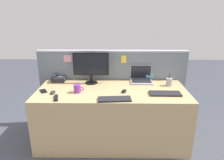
# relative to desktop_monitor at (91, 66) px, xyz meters

# --- Properties ---
(ground_plane) EXTENTS (10.00, 10.00, 0.00)m
(ground_plane) POSITION_rel_desktop_monitor_xyz_m (0.30, -0.27, -1.00)
(ground_plane) COLOR #424751
(desk) EXTENTS (1.97, 0.83, 0.75)m
(desk) POSITION_rel_desktop_monitor_xyz_m (0.30, -0.27, -0.63)
(desk) COLOR tan
(desk) RESTS_ON ground_plane
(cubicle_divider) EXTENTS (2.21, 0.08, 1.19)m
(cubicle_divider) POSITION_rel_desktop_monitor_xyz_m (0.30, 0.18, -0.41)
(cubicle_divider) COLOR slate
(cubicle_divider) RESTS_ON ground_plane
(desktop_monitor) EXTENTS (0.50, 0.17, 0.44)m
(desktop_monitor) POSITION_rel_desktop_monitor_xyz_m (0.00, 0.00, 0.00)
(desktop_monitor) COLOR black
(desktop_monitor) RESTS_ON desk
(laptop) EXTENTS (0.32, 0.26, 0.24)m
(laptop) POSITION_rel_desktop_monitor_xyz_m (0.72, 0.08, -0.20)
(laptop) COLOR #9EA0A8
(laptop) RESTS_ON desk
(desk_phone) EXTENTS (0.19, 0.16, 0.10)m
(desk_phone) POSITION_rel_desktop_monitor_xyz_m (-0.49, 0.07, -0.22)
(desk_phone) COLOR #232328
(desk_phone) RESTS_ON desk
(keyboard_main) EXTENTS (0.39, 0.17, 0.02)m
(keyboard_main) POSITION_rel_desktop_monitor_xyz_m (0.33, -0.59, -0.25)
(keyboard_main) COLOR #232328
(keyboard_main) RESTS_ON desk
(keyboard_spare) EXTENTS (0.39, 0.16, 0.02)m
(keyboard_spare) POSITION_rel_desktop_monitor_xyz_m (0.96, -0.42, -0.25)
(keyboard_spare) COLOR #232328
(keyboard_spare) RESTS_ON desk
(computer_mouse_right_hand) EXTENTS (0.09, 0.11, 0.03)m
(computer_mouse_right_hand) POSITION_rel_desktop_monitor_xyz_m (0.45, -0.35, -0.24)
(computer_mouse_right_hand) COLOR black
(computer_mouse_right_hand) RESTS_ON desk
(computer_mouse_left_hand) EXTENTS (0.06, 0.10, 0.03)m
(computer_mouse_left_hand) POSITION_rel_desktop_monitor_xyz_m (-0.44, -0.40, -0.24)
(computer_mouse_left_hand) COLOR #232328
(computer_mouse_left_hand) RESTS_ON desk
(pen_cup) EXTENTS (0.08, 0.08, 0.18)m
(pen_cup) POSITION_rel_desktop_monitor_xyz_m (1.09, -0.10, -0.20)
(pen_cup) COLOR #99999E
(pen_cup) RESTS_ON desk
(cell_phone_black_slab) EXTENTS (0.13, 0.15, 0.01)m
(cell_phone_black_slab) POSITION_rel_desktop_monitor_xyz_m (-0.59, -0.34, -0.25)
(cell_phone_black_slab) COLOR black
(cell_phone_black_slab) RESTS_ON desk
(tv_remote) EXTENTS (0.08, 0.18, 0.02)m
(tv_remote) POSITION_rel_desktop_monitor_xyz_m (-0.36, -0.56, -0.25)
(tv_remote) COLOR black
(tv_remote) RESTS_ON desk
(coffee_mug) EXTENTS (0.13, 0.09, 0.10)m
(coffee_mug) POSITION_rel_desktop_monitor_xyz_m (-0.14, -0.36, -0.21)
(coffee_mug) COLOR purple
(coffee_mug) RESTS_ON desk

